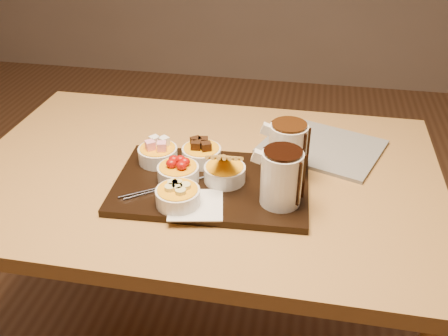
% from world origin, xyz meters
% --- Properties ---
extents(dining_table, '(1.20, 0.80, 0.75)m').
position_xyz_m(dining_table, '(0.00, 0.00, 0.65)').
color(dining_table, '#B38342').
rests_on(dining_table, ground).
extents(serving_board, '(0.47, 0.32, 0.02)m').
position_xyz_m(serving_board, '(0.04, -0.08, 0.76)').
color(serving_board, black).
rests_on(serving_board, dining_table).
extents(napkin, '(0.14, 0.14, 0.00)m').
position_xyz_m(napkin, '(0.03, -0.18, 0.77)').
color(napkin, white).
rests_on(napkin, serving_board).
extents(bowl_marshmallows, '(0.10, 0.10, 0.04)m').
position_xyz_m(bowl_marshmallows, '(-0.11, -0.01, 0.79)').
color(bowl_marshmallows, white).
rests_on(bowl_marshmallows, serving_board).
extents(bowl_cake, '(0.10, 0.10, 0.04)m').
position_xyz_m(bowl_cake, '(-0.00, 0.01, 0.79)').
color(bowl_cake, white).
rests_on(bowl_cake, serving_board).
extents(bowl_strawberries, '(0.10, 0.10, 0.04)m').
position_xyz_m(bowl_strawberries, '(-0.04, -0.09, 0.79)').
color(bowl_strawberries, white).
rests_on(bowl_strawberries, serving_board).
extents(bowl_biscotti, '(0.10, 0.10, 0.04)m').
position_xyz_m(bowl_biscotti, '(0.07, -0.07, 0.79)').
color(bowl_biscotti, white).
rests_on(bowl_biscotti, serving_board).
extents(bowl_bananas, '(0.10, 0.10, 0.04)m').
position_xyz_m(bowl_bananas, '(-0.01, -0.18, 0.79)').
color(bowl_bananas, white).
rests_on(bowl_bananas, serving_board).
extents(pitcher_dark_chocolate, '(0.10, 0.10, 0.13)m').
position_xyz_m(pitcher_dark_chocolate, '(0.21, -0.13, 0.83)').
color(pitcher_dark_chocolate, silver).
rests_on(pitcher_dark_chocolate, serving_board).
extents(pitcher_milk_chocolate, '(0.10, 0.10, 0.13)m').
position_xyz_m(pitcher_milk_chocolate, '(0.21, 0.00, 0.83)').
color(pitcher_milk_chocolate, silver).
rests_on(pitcher_milk_chocolate, serving_board).
extents(fondue_skewers, '(0.17, 0.23, 0.01)m').
position_xyz_m(fondue_skewers, '(-0.05, -0.11, 0.77)').
color(fondue_skewers, silver).
rests_on(fondue_skewers, serving_board).
extents(newspaper, '(0.37, 0.33, 0.01)m').
position_xyz_m(newspaper, '(0.30, 0.17, 0.76)').
color(newspaper, beige).
rests_on(newspaper, dining_table).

